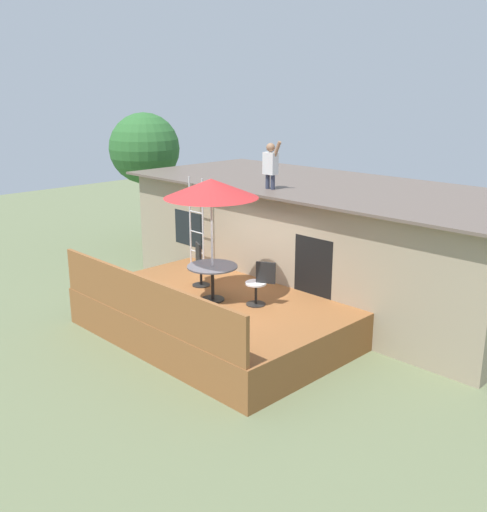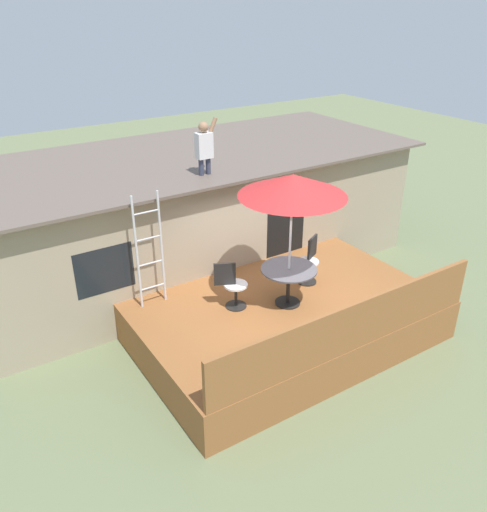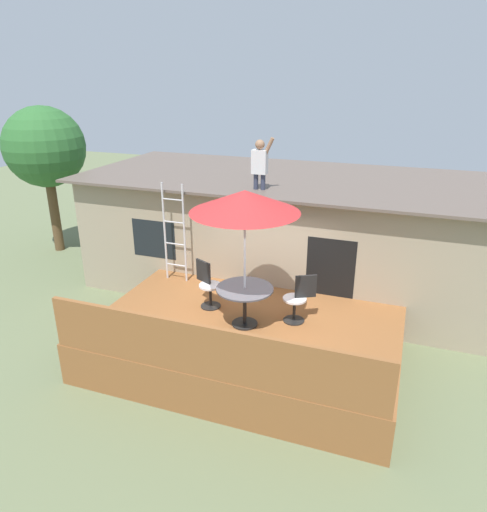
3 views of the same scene
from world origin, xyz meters
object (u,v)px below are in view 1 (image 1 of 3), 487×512
patio_umbrella (211,188)px  backyard_tree (145,149)px  patio_chair_left (200,265)px  patio_table (213,273)px  step_ladder (196,222)px  person_figure (271,163)px  patio_chair_right (259,284)px

patio_umbrella → backyard_tree: backyard_tree is taller
patio_chair_left → backyard_tree: (-6.53, 3.25, 1.87)m
patio_umbrella → backyard_tree: 8.36m
patio_table → patio_chair_left: size_ratio=1.13×
patio_table → step_ladder: size_ratio=0.47×
patio_table → person_figure: bearing=101.8°
patio_umbrella → backyard_tree: size_ratio=0.59×
patio_table → person_figure: 3.06m
patio_umbrella → step_ladder: (-2.13, 1.38, -1.25)m
patio_umbrella → patio_chair_right: patio_umbrella is taller
patio_table → patio_umbrella: 1.76m
step_ladder → patio_chair_left: (1.18, -0.91, -0.64)m
patio_chair_left → patio_chair_right: size_ratio=1.00×
patio_table → patio_chair_left: patio_chair_left is taller
person_figure → backyard_tree: bearing=168.0°
patio_chair_left → patio_chair_right: bearing=26.6°
patio_umbrella → step_ladder: bearing=147.0°
patio_table → person_figure: size_ratio=0.94×
patio_table → patio_chair_right: (0.88, 0.48, -0.13)m
step_ladder → patio_chair_right: size_ratio=2.39×
step_ladder → person_figure: size_ratio=1.98×
person_figure → patio_chair_right: size_ratio=1.21×
step_ladder → patio_chair_left: bearing=-37.7°
patio_umbrella → person_figure: (-0.47, 2.23, 0.27)m
person_figure → patio_chair_right: (1.35, -1.75, -2.16)m
patio_umbrella → person_figure: size_ratio=2.29×
step_ladder → patio_umbrella: bearing=-33.0°
patio_chair_right → person_figure: bearing=-80.8°
step_ladder → person_figure: 2.41m
patio_chair_left → step_ladder: bearing=168.8°
person_figure → patio_chair_right: 3.10m
patio_table → patio_umbrella: (0.00, 0.00, 1.76)m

